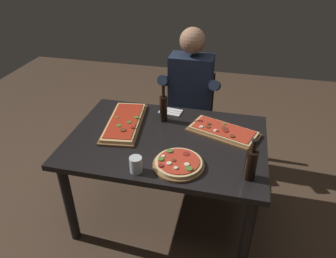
{
  "coord_description": "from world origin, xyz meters",
  "views": [
    {
      "loc": [
        0.44,
        -1.83,
        2.01
      ],
      "look_at": [
        0.0,
        0.05,
        0.79
      ],
      "focal_mm": 34.0,
      "sensor_mm": 36.0,
      "label": 1
    }
  ],
  "objects_px": {
    "wine_bottle_dark": "(163,108)",
    "diner_chair": "(191,113)",
    "oil_bottle_amber": "(251,164)",
    "pizza_rectangular_front": "(223,131)",
    "pizza_rectangular_left": "(124,122)",
    "dining_table": "(166,149)",
    "tumbler_near_camera": "(136,165)",
    "pizza_round_far": "(178,163)",
    "seated_diner": "(190,95)"
  },
  "relations": [
    {
      "from": "diner_chair",
      "to": "tumbler_near_camera",
      "type": "bearing_deg",
      "value": -96.31
    },
    {
      "from": "wine_bottle_dark",
      "to": "seated_diner",
      "type": "relative_size",
      "value": 0.23
    },
    {
      "from": "pizza_rectangular_left",
      "to": "seated_diner",
      "type": "distance_m",
      "value": 0.74
    },
    {
      "from": "oil_bottle_amber",
      "to": "seated_diner",
      "type": "xyz_separation_m",
      "value": [
        -0.54,
        1.03,
        -0.1
      ]
    },
    {
      "from": "pizza_round_far",
      "to": "diner_chair",
      "type": "distance_m",
      "value": 1.18
    },
    {
      "from": "pizza_round_far",
      "to": "seated_diner",
      "type": "xyz_separation_m",
      "value": [
        -0.11,
        1.02,
        -0.02
      ]
    },
    {
      "from": "tumbler_near_camera",
      "to": "dining_table",
      "type": "bearing_deg",
      "value": 76.05
    },
    {
      "from": "pizza_round_far",
      "to": "wine_bottle_dark",
      "type": "bearing_deg",
      "value": 113.22
    },
    {
      "from": "wine_bottle_dark",
      "to": "pizza_rectangular_front",
      "type": "bearing_deg",
      "value": -10.38
    },
    {
      "from": "diner_chair",
      "to": "pizza_rectangular_left",
      "type": "bearing_deg",
      "value": -118.18
    },
    {
      "from": "wine_bottle_dark",
      "to": "oil_bottle_amber",
      "type": "bearing_deg",
      "value": -39.38
    },
    {
      "from": "diner_chair",
      "to": "seated_diner",
      "type": "height_order",
      "value": "seated_diner"
    },
    {
      "from": "oil_bottle_amber",
      "to": "tumbler_near_camera",
      "type": "distance_m",
      "value": 0.69
    },
    {
      "from": "pizza_rectangular_left",
      "to": "pizza_round_far",
      "type": "xyz_separation_m",
      "value": [
        0.5,
        -0.4,
        0.0
      ]
    },
    {
      "from": "pizza_rectangular_left",
      "to": "oil_bottle_amber",
      "type": "relative_size",
      "value": 2.3
    },
    {
      "from": "dining_table",
      "to": "pizza_rectangular_front",
      "type": "relative_size",
      "value": 2.51
    },
    {
      "from": "dining_table",
      "to": "wine_bottle_dark",
      "type": "relative_size",
      "value": 4.63
    },
    {
      "from": "pizza_rectangular_left",
      "to": "oil_bottle_amber",
      "type": "bearing_deg",
      "value": -23.84
    },
    {
      "from": "dining_table",
      "to": "diner_chair",
      "type": "xyz_separation_m",
      "value": [
        0.04,
        0.86,
        -0.16
      ]
    },
    {
      "from": "oil_bottle_amber",
      "to": "seated_diner",
      "type": "bearing_deg",
      "value": 117.49
    },
    {
      "from": "wine_bottle_dark",
      "to": "seated_diner",
      "type": "xyz_separation_m",
      "value": [
        0.12,
        0.49,
        -0.11
      ]
    },
    {
      "from": "pizza_rectangular_front",
      "to": "tumbler_near_camera",
      "type": "relative_size",
      "value": 5.44
    },
    {
      "from": "oil_bottle_amber",
      "to": "pizza_rectangular_front",
      "type": "bearing_deg",
      "value": 112.72
    },
    {
      "from": "dining_table",
      "to": "pizza_rectangular_front",
      "type": "height_order",
      "value": "pizza_rectangular_front"
    },
    {
      "from": "dining_table",
      "to": "diner_chair",
      "type": "bearing_deg",
      "value": 87.29
    },
    {
      "from": "oil_bottle_amber",
      "to": "diner_chair",
      "type": "height_order",
      "value": "oil_bottle_amber"
    },
    {
      "from": "wine_bottle_dark",
      "to": "diner_chair",
      "type": "height_order",
      "value": "wine_bottle_dark"
    },
    {
      "from": "dining_table",
      "to": "wine_bottle_dark",
      "type": "xyz_separation_m",
      "value": [
        -0.08,
        0.24,
        0.21
      ]
    },
    {
      "from": "pizza_round_far",
      "to": "oil_bottle_amber",
      "type": "distance_m",
      "value": 0.44
    },
    {
      "from": "pizza_rectangular_left",
      "to": "tumbler_near_camera",
      "type": "height_order",
      "value": "tumbler_near_camera"
    },
    {
      "from": "diner_chair",
      "to": "seated_diner",
      "type": "xyz_separation_m",
      "value": [
        -0.0,
        -0.12,
        0.26
      ]
    },
    {
      "from": "wine_bottle_dark",
      "to": "oil_bottle_amber",
      "type": "relative_size",
      "value": 1.11
    },
    {
      "from": "oil_bottle_amber",
      "to": "wine_bottle_dark",
      "type": "bearing_deg",
      "value": 140.62
    },
    {
      "from": "diner_chair",
      "to": "pizza_round_far",
      "type": "bearing_deg",
      "value": -84.72
    },
    {
      "from": "pizza_round_far",
      "to": "pizza_rectangular_left",
      "type": "bearing_deg",
      "value": 141.46
    },
    {
      "from": "dining_table",
      "to": "pizza_round_far",
      "type": "distance_m",
      "value": 0.34
    },
    {
      "from": "pizza_rectangular_front",
      "to": "diner_chair",
      "type": "distance_m",
      "value": 0.83
    },
    {
      "from": "tumbler_near_camera",
      "to": "pizza_rectangular_front",
      "type": "bearing_deg",
      "value": 48.59
    },
    {
      "from": "pizza_rectangular_left",
      "to": "tumbler_near_camera",
      "type": "distance_m",
      "value": 0.57
    },
    {
      "from": "tumbler_near_camera",
      "to": "wine_bottle_dark",
      "type": "bearing_deg",
      "value": 88.48
    },
    {
      "from": "pizza_rectangular_left",
      "to": "seated_diner",
      "type": "bearing_deg",
      "value": 57.41
    },
    {
      "from": "pizza_rectangular_left",
      "to": "oil_bottle_amber",
      "type": "height_order",
      "value": "oil_bottle_amber"
    },
    {
      "from": "pizza_rectangular_front",
      "to": "pizza_round_far",
      "type": "distance_m",
      "value": 0.5
    },
    {
      "from": "pizza_rectangular_front",
      "to": "wine_bottle_dark",
      "type": "distance_m",
      "value": 0.49
    },
    {
      "from": "diner_chair",
      "to": "oil_bottle_amber",
      "type": "bearing_deg",
      "value": -65.0
    },
    {
      "from": "pizza_rectangular_left",
      "to": "seated_diner",
      "type": "relative_size",
      "value": 0.47
    },
    {
      "from": "wine_bottle_dark",
      "to": "tumbler_near_camera",
      "type": "relative_size",
      "value": 2.95
    },
    {
      "from": "pizza_rectangular_front",
      "to": "diner_chair",
      "type": "relative_size",
      "value": 0.64
    },
    {
      "from": "oil_bottle_amber",
      "to": "tumbler_near_camera",
      "type": "bearing_deg",
      "value": -171.99
    },
    {
      "from": "pizza_rectangular_left",
      "to": "wine_bottle_dark",
      "type": "distance_m",
      "value": 0.32
    }
  ]
}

